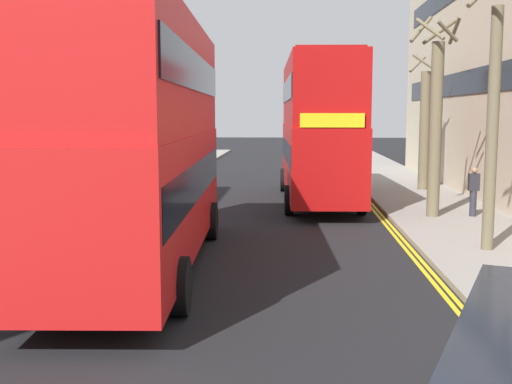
% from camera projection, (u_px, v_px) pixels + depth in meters
% --- Properties ---
extents(sidewalk_right, '(4.00, 80.00, 0.14)m').
position_uv_depth(sidewalk_right, '(469.00, 231.00, 18.56)').
color(sidewalk_right, gray).
rests_on(sidewalk_right, ground).
extents(sidewalk_left, '(4.00, 80.00, 0.14)m').
position_uv_depth(sidewalk_left, '(38.00, 226.00, 19.31)').
color(sidewalk_left, gray).
rests_on(sidewalk_left, ground).
extents(kerb_line_outer, '(0.10, 56.00, 0.01)m').
position_uv_depth(kerb_line_outer, '(409.00, 246.00, 16.70)').
color(kerb_line_outer, yellow).
rests_on(kerb_line_outer, ground).
extents(kerb_line_inner, '(0.10, 56.00, 0.01)m').
position_uv_depth(kerb_line_inner, '(403.00, 246.00, 16.71)').
color(kerb_line_inner, yellow).
rests_on(kerb_line_inner, ground).
extents(double_decker_bus_away, '(3.16, 10.91, 5.64)m').
position_uv_depth(double_decker_bus_away, '(142.00, 135.00, 13.97)').
color(double_decker_bus_away, red).
rests_on(double_decker_bus_away, ground).
extents(double_decker_bus_oncoming, '(3.12, 10.89, 5.64)m').
position_uv_depth(double_decker_bus_oncoming, '(318.00, 126.00, 24.83)').
color(double_decker_bus_oncoming, '#B20F0F').
rests_on(double_decker_bus_oncoming, ground).
extents(pedestrian_far, '(0.34, 0.22, 1.62)m').
position_uv_depth(pedestrian_far, '(474.00, 191.00, 20.65)').
color(pedestrian_far, '#2D2D38').
rests_on(pedestrian_far, sidewalk_right).
extents(street_tree_near, '(1.60, 1.71, 6.56)m').
position_uv_depth(street_tree_near, '(436.00, 122.00, 20.37)').
color(street_tree_near, '#6B6047').
rests_on(street_tree_near, sidewalk_right).
extents(street_tree_mid, '(1.88, 1.86, 7.00)m').
position_uv_depth(street_tree_mid, '(493.00, 114.00, 15.25)').
color(street_tree_mid, '#6B6047').
rests_on(street_tree_mid, sidewalk_right).
extents(street_tree_far, '(1.64, 1.61, 6.18)m').
position_uv_depth(street_tree_far, '(425.00, 127.00, 27.78)').
color(street_tree_far, '#6B6047').
rests_on(street_tree_far, sidewalk_right).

